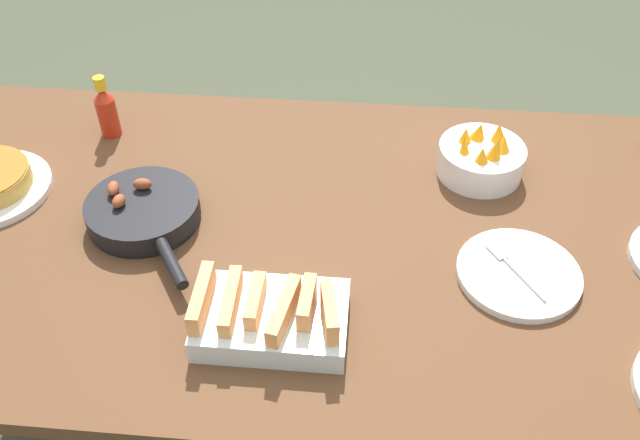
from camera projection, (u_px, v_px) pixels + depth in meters
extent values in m
plane|color=#474C38|center=(320.00, 417.00, 1.89)|extent=(14.00, 14.00, 0.00)
cube|color=brown|center=(320.00, 237.00, 1.41)|extent=(1.81, 0.98, 0.03)
cylinder|color=brown|center=(53.00, 207.00, 2.03)|extent=(0.07, 0.07, 0.68)
cylinder|color=brown|center=(630.00, 242.00, 1.92)|extent=(0.07, 0.07, 0.68)
cube|color=silver|center=(272.00, 319.00, 1.20)|extent=(0.27, 0.17, 0.05)
cube|color=#F29E56|center=(202.00, 299.00, 1.17)|extent=(0.02, 0.14, 0.05)
cube|color=#F29E56|center=(231.00, 301.00, 1.18)|extent=(0.02, 0.14, 0.04)
cube|color=#F29E56|center=(255.00, 301.00, 1.18)|extent=(0.02, 0.11, 0.04)
cube|color=#F29E56|center=(284.00, 311.00, 1.16)|extent=(0.05, 0.14, 0.04)
cube|color=#F29E56|center=(310.00, 303.00, 1.17)|extent=(0.03, 0.10, 0.05)
cube|color=#F29E56|center=(330.00, 313.00, 1.15)|extent=(0.04, 0.11, 0.05)
cylinder|color=black|center=(146.00, 217.00, 1.42)|extent=(0.23, 0.23, 0.01)
cylinder|color=black|center=(143.00, 208.00, 1.41)|extent=(0.24, 0.24, 0.04)
cylinder|color=black|center=(171.00, 262.00, 1.28)|extent=(0.09, 0.13, 0.02)
ellipsoid|color=brown|center=(113.00, 188.00, 1.40)|extent=(0.04, 0.05, 0.03)
ellipsoid|color=brown|center=(142.00, 184.00, 1.41)|extent=(0.04, 0.03, 0.02)
ellipsoid|color=brown|center=(119.00, 201.00, 1.37)|extent=(0.04, 0.04, 0.03)
cylinder|color=white|center=(518.00, 274.00, 1.30)|extent=(0.24, 0.24, 0.02)
cylinder|color=silver|center=(524.00, 279.00, 1.28)|extent=(0.07, 0.11, 0.01)
cube|color=silver|center=(497.00, 251.00, 1.33)|extent=(0.04, 0.05, 0.00)
cylinder|color=white|center=(480.00, 160.00, 1.52)|extent=(0.19, 0.19, 0.07)
cone|color=orange|center=(503.00, 144.00, 1.48)|extent=(0.04, 0.05, 0.05)
cone|color=orange|center=(499.00, 134.00, 1.50)|extent=(0.06, 0.06, 0.05)
cone|color=orange|center=(479.00, 132.00, 1.51)|extent=(0.05, 0.05, 0.05)
cone|color=orange|center=(465.00, 136.00, 1.50)|extent=(0.04, 0.05, 0.05)
cone|color=orange|center=(464.00, 145.00, 1.47)|extent=(0.04, 0.04, 0.05)
cone|color=orange|center=(482.00, 156.00, 1.45)|extent=(0.04, 0.04, 0.04)
cone|color=orange|center=(496.00, 148.00, 1.46)|extent=(0.06, 0.05, 0.06)
cylinder|color=#B72814|center=(108.00, 117.00, 1.62)|extent=(0.05, 0.05, 0.10)
cone|color=#B72814|center=(102.00, 94.00, 1.58)|extent=(0.05, 0.05, 0.03)
cylinder|color=gold|center=(100.00, 83.00, 1.56)|extent=(0.03, 0.03, 0.03)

